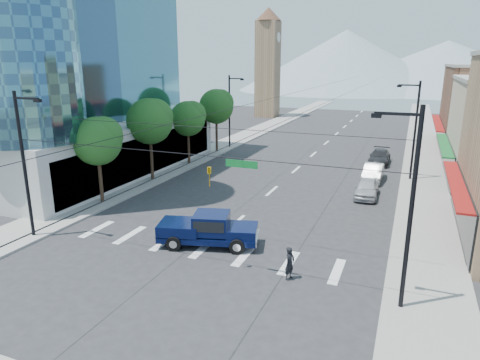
# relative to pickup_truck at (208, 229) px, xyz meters

# --- Properties ---
(ground) EXTENTS (160.00, 160.00, 0.00)m
(ground) POSITION_rel_pickup_truck_xyz_m (0.14, -1.99, -1.05)
(ground) COLOR #28282B
(ground) RESTS_ON ground
(sidewalk_left) EXTENTS (4.00, 120.00, 0.15)m
(sidewalk_left) POSITION_rel_pickup_truck_xyz_m (-11.86, 38.01, -0.97)
(sidewalk_left) COLOR gray
(sidewalk_left) RESTS_ON ground
(sidewalk_right) EXTENTS (4.00, 120.00, 0.15)m
(sidewalk_right) POSITION_rel_pickup_truck_xyz_m (12.14, 38.01, -0.97)
(sidewalk_right) COLOR gray
(sidewalk_right) RESTS_ON ground
(office_tower) EXTENTS (29.50, 27.00, 30.00)m
(office_tower) POSITION_rel_pickup_truck_xyz_m (-26.12, 11.86, 13.41)
(office_tower) COLOR #B7B7B2
(office_tower) RESTS_ON ground
(clock_tower) EXTENTS (4.80, 4.80, 20.40)m
(clock_tower) POSITION_rel_pickup_truck_xyz_m (-16.36, 60.01, 9.60)
(clock_tower) COLOR #8C6B4C
(clock_tower) RESTS_ON ground
(mountain_left) EXTENTS (80.00, 80.00, 22.00)m
(mountain_left) POSITION_rel_pickup_truck_xyz_m (-14.86, 148.01, 9.95)
(mountain_left) COLOR gray
(mountain_left) RESTS_ON ground
(mountain_right) EXTENTS (90.00, 90.00, 18.00)m
(mountain_right) POSITION_rel_pickup_truck_xyz_m (20.14, 158.01, 7.95)
(mountain_right) COLOR gray
(mountain_right) RESTS_ON ground
(tree_near) EXTENTS (3.65, 3.64, 6.71)m
(tree_near) POSITION_rel_pickup_truck_xyz_m (-10.93, 4.11, 3.95)
(tree_near) COLOR black
(tree_near) RESTS_ON ground
(tree_midnear) EXTENTS (4.09, 4.09, 7.52)m
(tree_midnear) POSITION_rel_pickup_truck_xyz_m (-10.93, 11.11, 4.55)
(tree_midnear) COLOR black
(tree_midnear) RESTS_ON ground
(tree_midfar) EXTENTS (3.65, 3.64, 6.71)m
(tree_midfar) POSITION_rel_pickup_truck_xyz_m (-10.93, 18.11, 3.95)
(tree_midfar) COLOR black
(tree_midfar) RESTS_ON ground
(tree_far) EXTENTS (4.09, 4.09, 7.52)m
(tree_far) POSITION_rel_pickup_truck_xyz_m (-10.93, 25.11, 4.55)
(tree_far) COLOR black
(tree_far) RESTS_ON ground
(signal_rig) EXTENTS (21.80, 0.20, 9.00)m
(signal_rig) POSITION_rel_pickup_truck_xyz_m (0.34, -2.99, 3.60)
(signal_rig) COLOR black
(signal_rig) RESTS_ON ground
(lamp_pole_nw) EXTENTS (2.00, 0.25, 9.00)m
(lamp_pole_nw) POSITION_rel_pickup_truck_xyz_m (-10.52, 28.01, 3.90)
(lamp_pole_nw) COLOR black
(lamp_pole_nw) RESTS_ON ground
(lamp_pole_ne) EXTENTS (2.00, 0.25, 9.00)m
(lamp_pole_ne) POSITION_rel_pickup_truck_xyz_m (10.81, 20.01, 3.90)
(lamp_pole_ne) COLOR black
(lamp_pole_ne) RESTS_ON ground
(pickup_truck) EXTENTS (6.26, 3.58, 2.01)m
(pickup_truck) POSITION_rel_pickup_truck_xyz_m (0.00, 0.00, 0.00)
(pickup_truck) COLOR #071037
(pickup_truck) RESTS_ON ground
(pedestrian) EXTENTS (0.59, 0.73, 1.73)m
(pedestrian) POSITION_rel_pickup_truck_xyz_m (5.63, -2.18, -0.18)
(pedestrian) COLOR black
(pedestrian) RESTS_ON ground
(parked_car_near) EXTENTS (1.89, 4.44, 1.50)m
(parked_car_near) POSITION_rel_pickup_truck_xyz_m (7.74, 13.31, -0.30)
(parked_car_near) COLOR silver
(parked_car_near) RESTS_ON ground
(parked_car_mid) EXTENTS (1.66, 4.66, 1.53)m
(parked_car_mid) POSITION_rel_pickup_truck_xyz_m (7.74, 18.69, -0.28)
(parked_car_mid) COLOR silver
(parked_car_mid) RESTS_ON ground
(parked_car_far) EXTENTS (2.10, 5.11, 1.48)m
(parked_car_far) POSITION_rel_pickup_truck_xyz_m (7.74, 25.95, -0.31)
(parked_car_far) COLOR #2B2B2D
(parked_car_far) RESTS_ON ground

